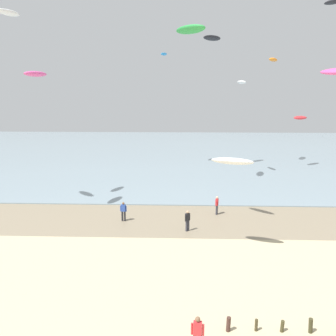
# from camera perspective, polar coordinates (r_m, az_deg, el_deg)

# --- Properties ---
(wet_sand_strip) EXTENTS (120.00, 8.44, 0.01)m
(wet_sand_strip) POSITION_cam_1_polar(r_m,az_deg,el_deg) (32.90, 2.74, -7.97)
(wet_sand_strip) COLOR gray
(wet_sand_strip) RESTS_ON ground
(sea) EXTENTS (160.00, 70.00, 0.10)m
(sea) POSITION_cam_1_polar(r_m,az_deg,el_deg) (71.10, 2.47, 2.57)
(sea) COLOR #7F939E
(sea) RESTS_ON ground
(person_mid_beach) EXTENTS (0.57, 0.27, 1.71)m
(person_mid_beach) POSITION_cam_1_polar(r_m,az_deg,el_deg) (17.24, 4.54, -24.01)
(person_mid_beach) COLOR #232328
(person_mid_beach) RESTS_ON ground
(person_left_flank) EXTENTS (0.31, 0.55, 1.71)m
(person_left_flank) POSITION_cam_1_polar(r_m,az_deg,el_deg) (34.37, 7.50, -5.61)
(person_left_flank) COLOR #383842
(person_left_flank) RESTS_ON ground
(person_right_flank) EXTENTS (0.43, 0.43, 1.71)m
(person_right_flank) POSITION_cam_1_polar(r_m,az_deg,el_deg) (30.14, 3.01, -7.98)
(person_right_flank) COLOR #383842
(person_right_flank) RESTS_ON ground
(person_far_down_beach) EXTENTS (0.57, 0.25, 1.71)m
(person_far_down_beach) POSITION_cam_1_polar(r_m,az_deg,el_deg) (32.59, -6.85, -6.54)
(person_far_down_beach) COLOR #232328
(person_far_down_beach) RESTS_ON ground
(kite_aloft_0) EXTENTS (2.35, 3.41, 0.59)m
(kite_aloft_0) POSITION_cam_1_polar(r_m,az_deg,el_deg) (58.92, 15.83, 15.69)
(kite_aloft_0) COLOR orange
(kite_aloft_1) EXTENTS (3.18, 3.03, 0.94)m
(kite_aloft_1) POSITION_cam_1_polar(r_m,az_deg,el_deg) (54.10, 6.78, 19.19)
(kite_aloft_1) COLOR black
(kite_aloft_2) EXTENTS (1.22, 2.01, 0.52)m
(kite_aloft_2) POSITION_cam_1_polar(r_m,az_deg,el_deg) (55.48, -0.62, 17.08)
(kite_aloft_2) COLOR #2384D1
(kite_aloft_3) EXTENTS (2.68, 2.64, 0.80)m
(kite_aloft_3) POSITION_cam_1_polar(r_m,az_deg,el_deg) (28.52, 3.46, 20.46)
(kite_aloft_3) COLOR green
(kite_aloft_5) EXTENTS (3.03, 1.91, 0.64)m
(kite_aloft_5) POSITION_cam_1_polar(r_m,az_deg,el_deg) (25.03, 9.84, 1.06)
(kite_aloft_5) COLOR white
(kite_aloft_6) EXTENTS (2.99, 2.76, 0.71)m
(kite_aloft_6) POSITION_cam_1_polar(r_m,az_deg,el_deg) (57.83, 19.63, 7.28)
(kite_aloft_6) COLOR red
(kite_aloft_7) EXTENTS (1.40, 2.52, 0.58)m
(kite_aloft_7) POSITION_cam_1_polar(r_m,az_deg,el_deg) (49.88, 11.21, 12.80)
(kite_aloft_7) COLOR white
(kite_aloft_8) EXTENTS (1.72, 2.94, 0.58)m
(kite_aloft_8) POSITION_cam_1_polar(r_m,az_deg,el_deg) (34.51, -19.67, 13.43)
(kite_aloft_8) COLOR #E54C99
(kite_aloft_12) EXTENTS (1.77, 2.77, 0.62)m
(kite_aloft_12) POSITION_cam_1_polar(r_m,az_deg,el_deg) (38.49, -23.27, 21.05)
(kite_aloft_12) COLOR white
(kite_aloft_13) EXTENTS (2.33, 2.90, 0.57)m
(kite_aloft_13) POSITION_cam_1_polar(r_m,az_deg,el_deg) (44.99, 24.40, 22.28)
(kite_aloft_13) COLOR black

